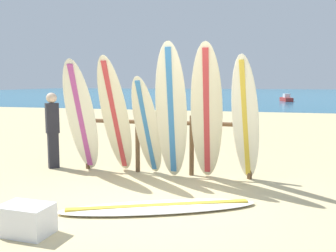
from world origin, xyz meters
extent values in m
plane|color=#CCB784|center=(0.00, 0.00, 0.00)|extent=(120.00, 120.00, 0.00)
cube|color=#196B93|center=(0.00, 58.00, 0.00)|extent=(120.00, 80.00, 0.01)
cylinder|color=brown|center=(-1.92, 1.75, 0.58)|extent=(0.09, 0.09, 1.17)
cylinder|color=brown|center=(-0.82, 1.75, 0.58)|extent=(0.09, 0.09, 1.17)
cylinder|color=brown|center=(0.29, 1.75, 0.58)|extent=(0.09, 0.09, 1.17)
cylinder|color=brown|center=(1.39, 1.75, 0.58)|extent=(0.09, 0.09, 1.17)
cylinder|color=brown|center=(-0.26, 1.75, 1.02)|extent=(3.41, 0.08, 0.08)
ellipsoid|color=silver|center=(-1.82, 1.32, 1.12)|extent=(0.65, 1.01, 2.24)
cube|color=#A53F8C|center=(-1.82, 1.32, 1.12)|extent=(0.17, 0.91, 2.06)
ellipsoid|color=beige|center=(-1.12, 1.35, 1.14)|extent=(0.53, 1.09, 2.29)
cube|color=#B73338|center=(-1.12, 1.35, 1.14)|extent=(0.10, 1.02, 2.11)
ellipsoid|color=beige|center=(-0.52, 1.44, 0.96)|extent=(0.62, 0.89, 1.92)
cube|color=#3372B2|center=(-0.52, 1.44, 0.96)|extent=(0.21, 0.77, 1.78)
ellipsoid|color=beige|center=(-0.01, 1.33, 1.26)|extent=(0.61, 0.70, 2.51)
cube|color=#3372B2|center=(-0.01, 1.33, 1.26)|extent=(0.14, 0.64, 2.32)
ellipsoid|color=beige|center=(0.63, 1.34, 1.24)|extent=(0.63, 0.98, 2.48)
cube|color=#B73338|center=(0.63, 1.34, 1.24)|extent=(0.17, 0.88, 2.28)
ellipsoid|color=white|center=(1.31, 1.40, 1.14)|extent=(0.62, 0.93, 2.27)
cube|color=gold|center=(1.31, 1.40, 1.14)|extent=(0.22, 0.81, 2.10)
ellipsoid|color=white|center=(0.22, -0.30, 0.04)|extent=(2.83, 1.67, 0.07)
cube|color=gold|center=(0.22, -0.30, 0.04)|extent=(2.43, 1.13, 0.08)
cube|color=#26262D|center=(-2.65, 1.62, 0.37)|extent=(0.25, 0.25, 0.74)
cube|color=#26262D|center=(-2.65, 1.62, 1.06)|extent=(0.29, 0.29, 0.63)
sphere|color=beige|center=(-2.65, 1.62, 1.48)|extent=(0.21, 0.21, 0.21)
cube|color=#B22D28|center=(3.56, 32.00, 0.18)|extent=(1.17, 2.53, 0.35)
cube|color=silver|center=(3.56, 32.00, 0.54)|extent=(0.66, 0.96, 0.36)
cube|color=white|center=(-1.07, -1.52, 0.18)|extent=(0.62, 0.43, 0.36)
camera|label=1|loc=(1.64, -5.19, 1.80)|focal=39.63mm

